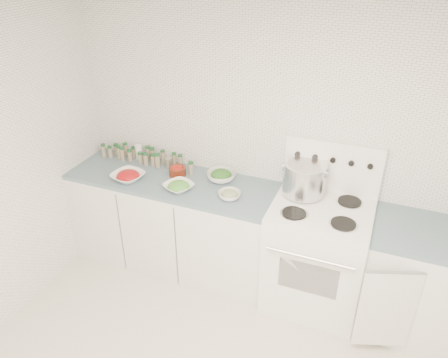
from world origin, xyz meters
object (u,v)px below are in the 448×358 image
Objects in this scene: bowl_tomato at (128,176)px; bowl_snowpea at (179,186)px; stove at (317,252)px; stock_pot at (305,177)px.

bowl_tomato reaches higher than bowl_snowpea.
bowl_tomato is (-1.65, -0.14, 0.44)m from stove.
stock_pot is 1.14× the size of bowl_tomato.
stock_pot is at bearing 143.09° from stove.
stove is at bearing 5.03° from bowl_tomato.
stock_pot is 1.17× the size of bowl_snowpea.
stove is 0.63m from stock_pot.
stock_pot reaches higher than bowl_snowpea.
bowl_tomato is 1.02× the size of bowl_snowpea.
stove is 1.25m from bowl_snowpea.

